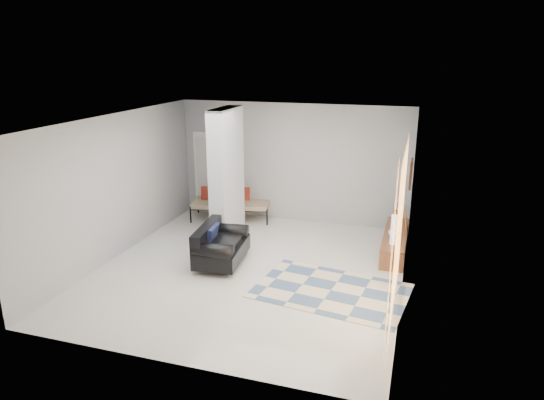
% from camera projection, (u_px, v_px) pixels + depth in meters
% --- Properties ---
extents(floor, '(6.00, 6.00, 0.00)m').
position_uv_depth(floor, '(250.00, 270.00, 9.08)').
color(floor, beige).
rests_on(floor, ground).
extents(ceiling, '(6.00, 6.00, 0.00)m').
position_uv_depth(ceiling, '(248.00, 120.00, 8.26)').
color(ceiling, white).
rests_on(ceiling, wall_back).
extents(wall_back, '(6.00, 0.00, 6.00)m').
position_uv_depth(wall_back, '(293.00, 163.00, 11.41)').
color(wall_back, '#ADAFB2').
rests_on(wall_back, ground).
extents(wall_front, '(6.00, 0.00, 6.00)m').
position_uv_depth(wall_front, '(166.00, 266.00, 5.93)').
color(wall_front, '#ADAFB2').
rests_on(wall_front, ground).
extents(wall_left, '(0.00, 6.00, 6.00)m').
position_uv_depth(wall_left, '(117.00, 186.00, 9.45)').
color(wall_left, '#ADAFB2').
rests_on(wall_left, ground).
extents(wall_right, '(0.00, 6.00, 6.00)m').
position_uv_depth(wall_right, '(408.00, 213.00, 7.89)').
color(wall_right, '#ADAFB2').
rests_on(wall_right, ground).
extents(partition_column, '(0.35, 1.20, 2.80)m').
position_uv_depth(partition_column, '(227.00, 173.00, 10.45)').
color(partition_column, silver).
rests_on(partition_column, floor).
extents(hallway_door, '(0.85, 0.06, 2.04)m').
position_uv_depth(hallway_door, '(211.00, 173.00, 12.08)').
color(hallway_door, white).
rests_on(hallway_door, floor).
extents(curtain, '(0.00, 2.55, 2.55)m').
position_uv_depth(curtain, '(399.00, 234.00, 6.85)').
color(curtain, '#FFAF43').
rests_on(curtain, wall_right).
extents(wall_art, '(0.04, 0.45, 0.55)m').
position_uv_depth(wall_art, '(411.00, 174.00, 9.38)').
color(wall_art, black).
rests_on(wall_art, wall_right).
extents(media_console, '(0.45, 2.03, 0.80)m').
position_uv_depth(media_console, '(395.00, 242.00, 9.86)').
color(media_console, brown).
rests_on(media_console, floor).
extents(loveseat, '(0.92, 1.43, 0.76)m').
position_uv_depth(loveseat, '(219.00, 246.00, 9.26)').
color(loveseat, silver).
rests_on(loveseat, floor).
extents(daybed, '(1.98, 1.16, 0.77)m').
position_uv_depth(daybed, '(230.00, 202.00, 11.77)').
color(daybed, black).
rests_on(daybed, floor).
extents(area_rug, '(2.72, 2.01, 0.01)m').
position_uv_depth(area_rug, '(331.00, 291.00, 8.27)').
color(area_rug, beige).
rests_on(area_rug, floor).
extents(cylinder_lamp, '(0.11, 0.11, 0.59)m').
position_uv_depth(cylinder_lamp, '(394.00, 230.00, 9.15)').
color(cylinder_lamp, white).
rests_on(cylinder_lamp, media_console).
extents(bronze_figurine, '(0.16, 0.16, 0.27)m').
position_uv_depth(bronze_figurine, '(396.00, 216.00, 10.40)').
color(bronze_figurine, black).
rests_on(bronze_figurine, media_console).
extents(vase, '(0.19, 0.19, 0.19)m').
position_uv_depth(vase, '(393.00, 231.00, 9.63)').
color(vase, white).
rests_on(vase, media_console).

